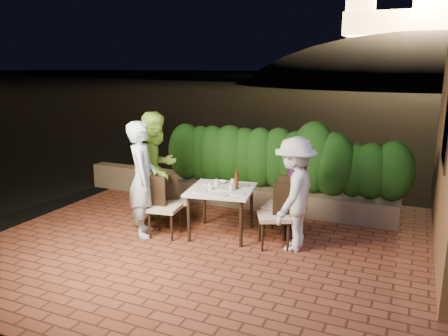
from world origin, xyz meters
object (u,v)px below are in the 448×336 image
Objects in this scene: diner_purple at (297,186)px; parapet_lamp at (152,166)px; bowl at (221,182)px; chair_right_back at (279,205)px; dining_table at (221,212)px; chair_right_front at (274,215)px; diner_green at (157,169)px; chair_left_front at (165,207)px; chair_left_back at (177,200)px; diner_blue at (142,179)px; beer_bottle at (237,178)px; diner_white at (294,194)px.

parapet_lamp is at bearing -110.83° from diner_purple.
bowl is 0.16× the size of chair_right_back.
chair_right_front reaches higher than dining_table.
diner_green is 1.19× the size of diner_purple.
diner_green is (-2.07, 0.16, 0.45)m from chair_right_front.
bowl is 1.12m from chair_right_front.
diner_purple is at bearing 9.37° from bowl.
bowl is 0.98m from chair_left_front.
parapet_lamp is (-1.48, 1.92, 0.10)m from chair_left_front.
chair_left_front is 1.68m from chair_right_front.
diner_blue is at bearing -142.68° from chair_left_back.
diner_purple reaches higher than beer_bottle.
beer_bottle is at bearing -29.67° from chair_left_back.
bowl is 0.18× the size of chair_left_back.
diner_purple is (2.16, 0.95, -0.11)m from diner_blue.
beer_bottle is at bearing -95.51° from diner_white.
diner_white reaches higher than bowl.
bowl is 1.25m from diner_blue.
beer_bottle is at bearing -30.13° from parapet_lamp.
diner_blue is (-1.11, -0.48, 0.52)m from dining_table.
beer_bottle is 0.37× the size of chair_left_back.
chair_right_back is at bearing -108.47° from chair_right_front.
diner_blue is 0.96× the size of diner_green.
diner_white is (2.01, -0.16, 0.39)m from chair_left_back.
diner_blue reaches higher than chair_left_front.
beer_bottle reaches higher than chair_right_back.
diner_blue reaches higher than parapet_lamp.
chair_left_front is 2.43m from parapet_lamp.
diner_white is (1.93, 0.34, 0.34)m from chair_left_front.
diner_green is at bearing -178.41° from beer_bottle.
chair_left_back is 0.79m from diner_blue.
diner_white is (0.94, -0.15, -0.09)m from beer_bottle.
diner_purple is at bearing 24.23° from dining_table.
parapet_lamp is (-1.06, 1.47, -0.36)m from diner_green.
diner_green is (-2.01, -0.30, 0.45)m from chair_right_back.
bowl is 0.08× the size of diner_green.
diner_blue is 2.36m from diner_purple.
diner_white is at bearing -2.74° from dining_table.
diner_purple is at bearing -18.06° from chair_left_back.
chair_left_back is 6.13× the size of parapet_lamp.
dining_table is at bearing -32.57° from chair_right_front.
beer_bottle is at bearing -98.18° from diner_blue.
chair_left_front is 0.98× the size of chair_right_back.
chair_left_back is 1.97m from diner_purple.
bowl is (-0.34, 0.19, -0.14)m from beer_bottle.
bowl is at bearing 113.92° from dining_table.
chair_left_front is 2.05m from diner_purple.
diner_blue reaches higher than beer_bottle.
parapet_lamp is (-3.13, 1.63, 0.09)m from chair_right_front.
diner_purple is (1.05, 0.47, 0.41)m from dining_table.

